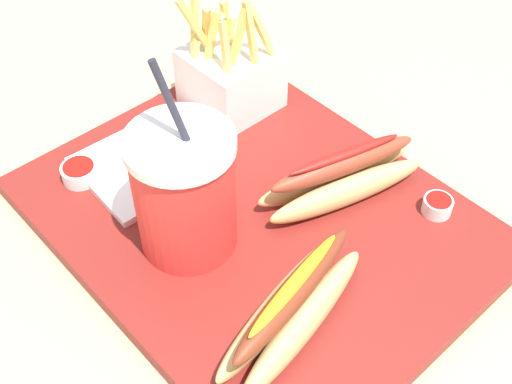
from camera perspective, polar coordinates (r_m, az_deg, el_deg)
The scene contains 9 objects.
ground_plane at distance 0.70m, azimuth 0.00°, elevation -3.37°, with size 2.40×2.40×0.02m, color tan.
food_tray at distance 0.69m, azimuth 0.00°, elevation -2.30°, with size 0.45×0.35×0.02m, color maroon.
soda_cup at distance 0.61m, azimuth -6.14°, elevation 0.00°, with size 0.10×0.10×0.21m.
fries_basket at distance 0.78m, azimuth -2.20°, elevation 9.88°, with size 0.09×0.10×0.15m.
hot_dog_1 at distance 0.69m, azimuth 7.35°, elevation 1.23°, with size 0.10×0.19×0.06m.
hot_dog_2 at distance 0.58m, azimuth 3.15°, elevation -9.89°, with size 0.09×0.19×0.07m.
ketchup_cup_1 at distance 0.73m, azimuth -14.87°, elevation 1.68°, with size 0.04×0.04×0.02m.
ketchup_cup_2 at distance 0.70m, azimuth 15.28°, elevation -1.08°, with size 0.03×0.03×0.02m.
napkin_stack at distance 0.73m, azimuth -9.14°, elevation 2.50°, with size 0.12×0.14×0.01m, color white.
Camera 1 is at (-0.34, 0.30, 0.53)m, focal length 46.74 mm.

